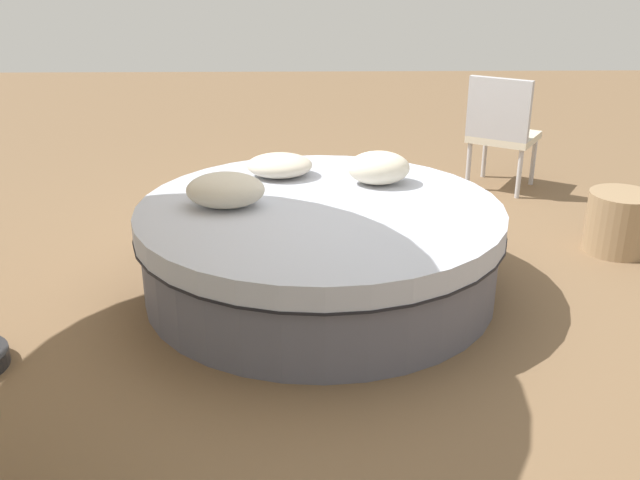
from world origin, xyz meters
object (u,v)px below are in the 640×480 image
object	(u,v)px
throw_pillow_1	(280,165)
throw_pillow_2	(226,190)
throw_pillow_0	(379,168)
side_table	(619,222)
round_bed	(320,247)
patio_chair	(501,127)

from	to	relation	value
throw_pillow_1	throw_pillow_2	size ratio (longest dim) A/B	0.94
throw_pillow_0	side_table	distance (m)	1.75
round_bed	side_table	xyz separation A→B (m)	(2.08, 0.57, -0.07)
throw_pillow_0	patio_chair	size ratio (longest dim) A/B	0.41
throw_pillow_1	side_table	bearing A→B (deg)	-0.55
round_bed	side_table	distance (m)	2.15
side_table	throw_pillow_2	bearing A→B (deg)	-167.90
round_bed	throw_pillow_2	world-z (taller)	throw_pillow_2
throw_pillow_2	patio_chair	world-z (taller)	patio_chair
round_bed	throw_pillow_0	bearing A→B (deg)	47.34
throw_pillow_0	patio_chair	distance (m)	1.89
round_bed	throw_pillow_2	size ratio (longest dim) A/B	4.75
round_bed	side_table	bearing A→B (deg)	15.29
throw_pillow_1	side_table	size ratio (longest dim) A/B	0.98
throw_pillow_0	throw_pillow_2	world-z (taller)	throw_pillow_0
throw_pillow_1	round_bed	bearing A→B (deg)	-66.49
throw_pillow_0	throw_pillow_1	world-z (taller)	throw_pillow_0
throw_pillow_1	throw_pillow_0	bearing A→B (deg)	-14.96
patio_chair	throw_pillow_2	bearing A→B (deg)	-106.42
throw_pillow_0	throw_pillow_1	bearing A→B (deg)	165.04
throw_pillow_2	side_table	bearing A→B (deg)	12.10
throw_pillow_2	round_bed	bearing A→B (deg)	-0.32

